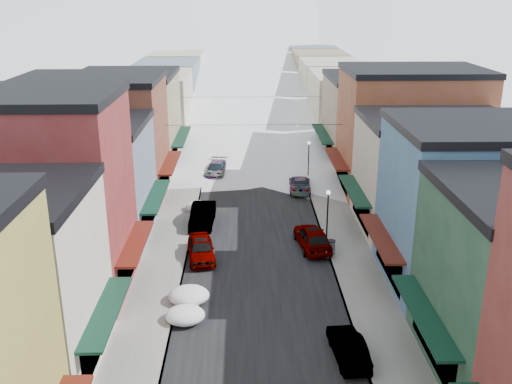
{
  "coord_description": "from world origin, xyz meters",
  "views": [
    {
      "loc": [
        -0.92,
        -11.57,
        17.64
      ],
      "look_at": [
        0.0,
        31.38,
        2.65
      ],
      "focal_mm": 40.0,
      "sensor_mm": 36.0,
      "label": 1
    }
  ],
  "objects_px": {
    "car_silver_sedan": "(201,249)",
    "car_green_sedan": "(348,347)",
    "streetlamp_near": "(328,209)",
    "trash_can": "(331,247)",
    "car_dark_hatch": "(203,215)"
  },
  "relations": [
    {
      "from": "car_silver_sedan",
      "to": "car_green_sedan",
      "type": "distance_m",
      "value": 14.41
    },
    {
      "from": "car_silver_sedan",
      "to": "streetlamp_near",
      "type": "distance_m",
      "value": 9.75
    },
    {
      "from": "car_silver_sedan",
      "to": "trash_can",
      "type": "bearing_deg",
      "value": -5.98
    },
    {
      "from": "trash_can",
      "to": "car_green_sedan",
      "type": "bearing_deg",
      "value": -94.26
    },
    {
      "from": "car_silver_sedan",
      "to": "car_dark_hatch",
      "type": "bearing_deg",
      "value": 84.9
    },
    {
      "from": "car_dark_hatch",
      "to": "streetlamp_near",
      "type": "height_order",
      "value": "streetlamp_near"
    },
    {
      "from": "streetlamp_near",
      "to": "trash_can",
      "type": "bearing_deg",
      "value": -90.0
    },
    {
      "from": "car_silver_sedan",
      "to": "car_green_sedan",
      "type": "xyz_separation_m",
      "value": [
        8.3,
        -11.78,
        -0.1
      ]
    },
    {
      "from": "car_green_sedan",
      "to": "streetlamp_near",
      "type": "relative_size",
      "value": 1.02
    },
    {
      "from": "car_green_sedan",
      "to": "trash_can",
      "type": "xyz_separation_m",
      "value": [
        0.9,
        12.09,
        -0.0
      ]
    },
    {
      "from": "car_silver_sedan",
      "to": "streetlamp_near",
      "type": "xyz_separation_m",
      "value": [
        9.2,
        2.65,
        1.88
      ]
    },
    {
      "from": "car_green_sedan",
      "to": "streetlamp_near",
      "type": "distance_m",
      "value": 14.59
    },
    {
      "from": "car_dark_hatch",
      "to": "car_green_sedan",
      "type": "distance_m",
      "value": 19.93
    },
    {
      "from": "car_silver_sedan",
      "to": "trash_can",
      "type": "height_order",
      "value": "car_silver_sedan"
    },
    {
      "from": "trash_can",
      "to": "streetlamp_near",
      "type": "bearing_deg",
      "value": 90.0
    }
  ]
}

